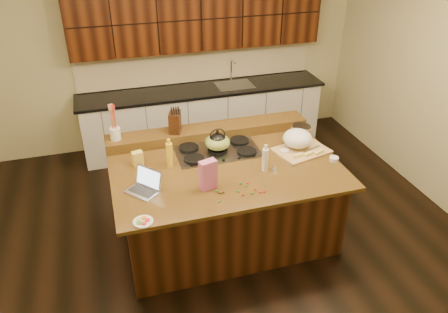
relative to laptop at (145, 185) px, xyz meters
name	(u,v)px	position (x,y,z in m)	size (l,w,h in m)	color
room	(225,129)	(0.87, 0.22, 0.37)	(5.52, 5.02, 2.72)	black
island	(225,200)	(0.87, 0.22, -0.51)	(2.40, 1.60, 0.92)	black
back_ledge	(208,132)	(0.87, 0.92, 0.00)	(2.40, 0.30, 0.12)	black
cooktop	(218,151)	(0.87, 0.52, -0.04)	(0.92, 0.52, 0.05)	gray
back_counter	(202,84)	(1.17, 2.45, 0.01)	(3.70, 0.66, 2.40)	silver
kettle	(218,141)	(0.87, 0.52, 0.08)	(0.20, 0.20, 0.18)	black
green_bowl	(218,142)	(0.87, 0.52, 0.07)	(0.28, 0.28, 0.16)	olive
laptop	(145,185)	(0.00, 0.00, 0.00)	(0.38, 0.39, 0.21)	#B7B7BC
oil_bottle	(170,155)	(0.31, 0.38, 0.08)	(0.07, 0.07, 0.27)	yellow
vinegar_bottle	(265,160)	(1.24, 0.01, 0.07)	(0.06, 0.06, 0.25)	silver
wooden_tray	(298,141)	(1.76, 0.32, 0.05)	(0.65, 0.54, 0.23)	tan
ramekin_a	(334,159)	(2.02, -0.02, -0.03)	(0.10, 0.10, 0.04)	white
ramekin_b	(284,152)	(1.57, 0.27, -0.03)	(0.10, 0.10, 0.04)	white
ramekin_c	(308,145)	(1.90, 0.35, -0.03)	(0.10, 0.10, 0.04)	white
strainer_bowl	(301,131)	(1.95, 0.65, -0.01)	(0.24, 0.24, 0.09)	#996B3F
kitchen_timer	(275,168)	(1.33, -0.03, -0.02)	(0.08, 0.08, 0.07)	silver
pink_bag	(208,175)	(0.59, -0.14, 0.10)	(0.16, 0.09, 0.30)	#C05A93
candy_plate	(143,222)	(-0.09, -0.49, -0.05)	(0.18, 0.18, 0.01)	white
package_box	(138,158)	(-0.01, 0.50, 0.02)	(0.11, 0.08, 0.15)	#E5C751
utensil_crock	(115,134)	(-0.20, 0.92, 0.13)	(0.12, 0.12, 0.14)	white
knife_block	(175,122)	(0.48, 0.92, 0.18)	(0.12, 0.20, 0.24)	black
gumdrop_0	(219,193)	(0.67, -0.26, -0.05)	(0.02, 0.02, 0.02)	red
gumdrop_1	(252,193)	(0.96, -0.36, -0.05)	(0.02, 0.02, 0.02)	#198C26
gumdrop_2	(223,192)	(0.71, -0.26, -0.05)	(0.02, 0.02, 0.02)	red
gumdrop_3	(219,201)	(0.63, -0.40, -0.05)	(0.02, 0.02, 0.02)	#198C26
gumdrop_4	(214,188)	(0.65, -0.16, -0.05)	(0.02, 0.02, 0.02)	red
gumdrop_5	(241,183)	(0.92, -0.17, -0.05)	(0.02, 0.02, 0.02)	#198C26
gumdrop_6	(261,192)	(1.05, -0.36, -0.05)	(0.02, 0.02, 0.02)	red
gumdrop_7	(247,186)	(0.96, -0.23, -0.05)	(0.02, 0.02, 0.02)	#198C26
gumdrop_8	(248,183)	(0.99, -0.18, -0.05)	(0.02, 0.02, 0.02)	red
gumdrop_9	(238,191)	(0.85, -0.29, -0.05)	(0.02, 0.02, 0.02)	#198C26
gumdrop_10	(243,195)	(0.88, -0.36, -0.05)	(0.02, 0.02, 0.02)	red
gumdrop_11	(221,193)	(0.68, -0.27, -0.05)	(0.02, 0.02, 0.02)	#198C26
gumdrop_12	(264,192)	(1.09, -0.37, -0.05)	(0.02, 0.02, 0.02)	red
gumdrop_13	(217,191)	(0.65, -0.23, -0.05)	(0.02, 0.02, 0.02)	#198C26
gumdrop_14	(255,189)	(1.02, -0.31, -0.05)	(0.02, 0.02, 0.02)	red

